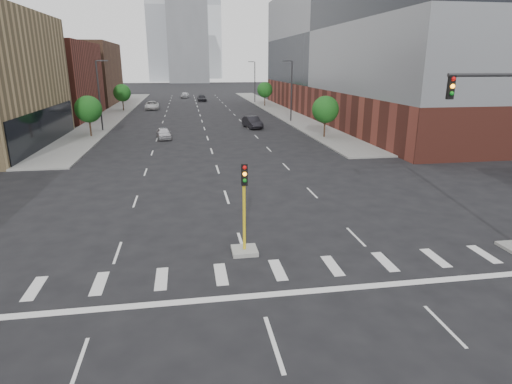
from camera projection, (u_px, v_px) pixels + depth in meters
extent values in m
cube|color=gray|center=(117.00, 111.00, 79.51)|extent=(5.00, 92.00, 0.15)
cube|color=gray|center=(275.00, 109.00, 84.13)|extent=(5.00, 92.00, 0.15)
cube|color=brown|center=(26.00, 81.00, 68.31)|extent=(20.00, 22.00, 12.00)
cube|color=brown|center=(67.00, 74.00, 92.73)|extent=(20.00, 24.00, 13.00)
cube|color=brown|center=(376.00, 101.00, 72.44)|extent=(24.00, 70.00, 5.00)
cube|color=slate|center=(381.00, 32.00, 69.26)|extent=(24.00, 70.00, 17.00)
cube|color=#B2B7BC|center=(169.00, 7.00, 208.45)|extent=(22.00, 22.00, 70.00)
cube|color=#B2B7BC|center=(202.00, 7.00, 247.57)|extent=(20.00, 20.00, 80.00)
cube|color=slate|center=(187.00, 33.00, 194.54)|extent=(18.00, 18.00, 44.00)
cube|color=#999993|center=(245.00, 251.00, 20.40)|extent=(1.20, 1.20, 0.20)
cylinder|color=gold|center=(244.00, 217.00, 19.91)|extent=(0.14, 0.14, 3.20)
cube|color=black|center=(244.00, 175.00, 19.13)|extent=(0.28, 0.18, 1.00)
sphere|color=red|center=(245.00, 167.00, 18.93)|extent=(0.18, 0.18, 0.18)
sphere|color=orange|center=(245.00, 174.00, 19.02)|extent=(0.18, 0.18, 0.18)
sphere|color=#0C7F19|center=(245.00, 181.00, 19.11)|extent=(0.18, 0.18, 0.18)
cylinder|color=#2D2D30|center=(501.00, 75.00, 18.34)|extent=(5.00, 0.16, 0.16)
cube|color=black|center=(451.00, 87.00, 18.13)|extent=(0.28, 0.18, 1.00)
sphere|color=red|center=(454.00, 79.00, 17.91)|extent=(0.18, 0.18, 0.18)
sphere|color=orange|center=(453.00, 86.00, 18.00)|extent=(0.18, 0.18, 0.18)
sphere|color=#0C7F19|center=(452.00, 94.00, 18.08)|extent=(0.18, 0.18, 0.18)
cylinder|color=#2D2D30|center=(291.00, 92.00, 64.67)|extent=(0.20, 0.20, 9.00)
cube|color=#2D2D30|center=(287.00, 61.00, 63.25)|extent=(1.40, 0.22, 0.15)
cylinder|color=#2D2D30|center=(255.00, 82.00, 97.74)|extent=(0.20, 0.20, 9.00)
cube|color=#2D2D30|center=(251.00, 62.00, 96.32)|extent=(1.40, 0.22, 0.15)
cylinder|color=#2D2D30|center=(99.00, 97.00, 55.78)|extent=(0.20, 0.20, 9.00)
cube|color=#2D2D30|center=(102.00, 61.00, 54.61)|extent=(1.40, 0.22, 0.15)
cylinder|color=#382619|center=(91.00, 129.00, 51.99)|extent=(0.20, 0.20, 1.75)
sphere|color=#134917|center=(88.00, 109.00, 51.30)|extent=(3.20, 3.20, 3.20)
cylinder|color=#382619|center=(123.00, 106.00, 80.33)|extent=(0.20, 0.20, 1.75)
sphere|color=#134917|center=(122.00, 93.00, 79.65)|extent=(3.20, 3.20, 3.20)
cylinder|color=#382619|center=(324.00, 129.00, 51.58)|extent=(0.20, 0.20, 1.75)
sphere|color=#134917|center=(325.00, 109.00, 50.89)|extent=(3.20, 3.20, 3.20)
cylinder|color=#382619|center=(265.00, 101.00, 89.37)|extent=(0.20, 0.20, 1.75)
sphere|color=#134917|center=(265.00, 90.00, 88.69)|extent=(3.20, 3.20, 3.20)
imported|color=silver|center=(164.00, 133.00, 50.91)|extent=(2.10, 4.10, 1.34)
imported|color=black|center=(252.00, 122.00, 59.50)|extent=(2.44, 5.08, 1.60)
imported|color=silver|center=(152.00, 105.00, 83.62)|extent=(2.78, 5.69, 1.56)
imported|color=black|center=(202.00, 98.00, 101.19)|extent=(2.06, 4.90, 1.41)
imported|color=silver|center=(185.00, 95.00, 111.75)|extent=(2.33, 4.64, 1.52)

